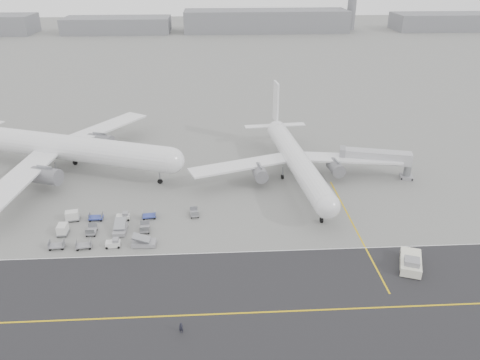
{
  "coord_description": "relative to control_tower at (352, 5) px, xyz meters",
  "views": [
    {
      "loc": [
        3.13,
        -71.65,
        48.07
      ],
      "look_at": [
        8.01,
        12.0,
        7.43
      ],
      "focal_mm": 35.0,
      "sensor_mm": 36.0,
      "label": 1
    }
  ],
  "objects": [
    {
      "name": "pushback_tug",
      "position": [
        -64.23,
        -273.46,
        -15.18
      ],
      "size": [
        5.55,
        9.14,
        2.61
      ],
      "rotation": [
        0.0,
        0.0,
        -0.36
      ],
      "color": "white",
      "rests_on": "ground"
    },
    {
      "name": "ground",
      "position": [
        -100.0,
        -265.0,
        -16.25
      ],
      "size": [
        700.0,
        700.0,
        0.0
      ],
      "primitive_type": "plane",
      "color": "gray",
      "rests_on": "ground"
    },
    {
      "name": "jet_bridge",
      "position": [
        -58.76,
        -237.15,
        -11.66
      ],
      "size": [
        17.62,
        7.47,
        6.59
      ],
      "rotation": [
        0.0,
        0.0,
        -0.26
      ],
      "color": "gray",
      "rests_on": "ground"
    },
    {
      "name": "horizon_buildings",
      "position": [
        -70.0,
        -5.0,
        -16.25
      ],
      "size": [
        520.0,
        28.0,
        28.0
      ],
      "primitive_type": null,
      "color": "gray",
      "rests_on": "ground"
    },
    {
      "name": "ground_crew_a",
      "position": [
        -102.2,
        -286.45,
        -15.38
      ],
      "size": [
        0.67,
        0.46,
        1.76
      ],
      "primitive_type": "imported",
      "rotation": [
        0.0,
        0.0,
        -0.06
      ],
      "color": "black",
      "rests_on": "ground"
    },
    {
      "name": "airliner_b",
      "position": [
        -78.05,
        -237.62,
        -11.16
      ],
      "size": [
        50.39,
        51.16,
        17.66
      ],
      "rotation": [
        0.0,
        0.0,
        0.1
      ],
      "color": "white",
      "rests_on": "ground"
    },
    {
      "name": "taxiway",
      "position": [
        -94.98,
        -282.98,
        -16.24
      ],
      "size": [
        220.0,
        59.0,
        0.03
      ],
      "color": "#28282A",
      "rests_on": "ground"
    },
    {
      "name": "airliner_a",
      "position": [
        -133.04,
        -229.99,
        -10.05
      ],
      "size": [
        59.84,
        58.78,
        21.57
      ],
      "rotation": [
        0.0,
        0.0,
        1.22
      ],
      "color": "white",
      "rests_on": "ground"
    },
    {
      "name": "stray_dolly",
      "position": [
        -101.35,
        -253.84,
        -16.25
      ],
      "size": [
        1.92,
        2.77,
        1.59
      ],
      "primitive_type": null,
      "rotation": [
        0.0,
        0.0,
        0.14
      ],
      "color": "silver",
      "rests_on": "ground"
    },
    {
      "name": "gse_cluster",
      "position": [
        -118.12,
        -259.41,
        -16.25
      ],
      "size": [
        24.88,
        19.61,
        2.13
      ],
      "primitive_type": null,
      "rotation": [
        0.0,
        0.0,
        0.08
      ],
      "color": "gray",
      "rests_on": "ground"
    },
    {
      "name": "control_tower",
      "position": [
        0.0,
        0.0,
        0.0
      ],
      "size": [
        7.0,
        7.0,
        31.25
      ],
      "color": "gray",
      "rests_on": "ground"
    }
  ]
}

